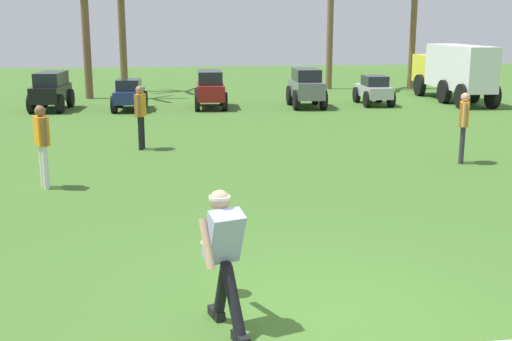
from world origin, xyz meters
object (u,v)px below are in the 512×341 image
(parked_car_slot_b, at_px, (129,94))
(box_truck, at_px, (454,70))
(parked_car_slot_d, at_px, (306,87))
(frisbee_thrower, at_px, (224,253))
(teammate_near_sideline, at_px, (42,139))
(teammate_deep, at_px, (464,121))
(parked_car_slot_a, at_px, (51,90))
(palm_tree_far_right, at_px, (414,16))
(palm_tree_far_left, at_px, (84,15))
(parked_car_slot_e, at_px, (374,90))
(frisbee_in_flight, at_px, (213,242))
(palm_tree_left_of_centre, at_px, (122,11))
(teammate_midfield, at_px, (141,111))
(parked_car_slot_c, at_px, (210,88))

(parked_car_slot_b, xyz_separation_m, box_truck, (12.50, 0.91, 0.67))
(parked_car_slot_d, distance_m, box_truck, 6.21)
(frisbee_thrower, height_order, teammate_near_sideline, teammate_near_sideline)
(frisbee_thrower, distance_m, teammate_deep, 9.26)
(frisbee_thrower, xyz_separation_m, parked_car_slot_a, (-4.55, 17.52, -0.08))
(frisbee_thrower, relative_size, teammate_deep, 0.91)
(palm_tree_far_right, bearing_deg, palm_tree_far_left, -172.06)
(parked_car_slot_b, bearing_deg, teammate_near_sideline, -95.32)
(teammate_deep, height_order, parked_car_slot_e, teammate_deep)
(frisbee_thrower, distance_m, frisbee_in_flight, 0.85)
(parked_car_slot_b, bearing_deg, parked_car_slot_e, 1.69)
(frisbee_thrower, relative_size, palm_tree_left_of_centre, 0.24)
(teammate_near_sideline, relative_size, palm_tree_left_of_centre, 0.26)
(teammate_midfield, relative_size, parked_car_slot_c, 0.64)
(parked_car_slot_e, xyz_separation_m, palm_tree_left_of_centre, (-9.61, 6.33, 2.99))
(box_truck, height_order, palm_tree_far_right, palm_tree_far_right)
(parked_car_slot_c, height_order, palm_tree_left_of_centre, palm_tree_left_of_centre)
(box_truck, bearing_deg, teammate_near_sideline, -138.64)
(frisbee_in_flight, xyz_separation_m, parked_car_slot_b, (-1.75, 16.27, -0.06))
(parked_car_slot_a, height_order, palm_tree_far_left, palm_tree_far_left)
(frisbee_in_flight, relative_size, palm_tree_left_of_centre, 0.05)
(teammate_deep, bearing_deg, parked_car_slot_b, 127.74)
(frisbee_thrower, distance_m, palm_tree_far_left, 21.43)
(teammate_midfield, relative_size, palm_tree_far_left, 0.29)
(teammate_near_sideline, xyz_separation_m, teammate_midfield, (1.68, 3.59, 0.00))
(parked_car_slot_b, height_order, parked_car_slot_d, parked_car_slot_d)
(frisbee_thrower, bearing_deg, teammate_near_sideline, 114.84)
(frisbee_in_flight, bearing_deg, palm_tree_far_right, 63.70)
(teammate_deep, xyz_separation_m, parked_car_slot_d, (-1.34, 9.94, -0.20))
(palm_tree_far_right, bearing_deg, frisbee_in_flight, -116.30)
(teammate_near_sideline, bearing_deg, frisbee_in_flight, -62.28)
(parked_car_slot_a, relative_size, parked_car_slot_c, 1.01)
(parked_car_slot_e, distance_m, palm_tree_far_left, 11.82)
(box_truck, bearing_deg, parked_car_slot_c, -176.02)
(parked_car_slot_a, relative_size, parked_car_slot_e, 1.10)
(parked_car_slot_d, height_order, parked_car_slot_e, parked_car_slot_d)
(frisbee_in_flight, distance_m, palm_tree_left_of_centre, 23.17)
(parked_car_slot_d, relative_size, box_truck, 0.40)
(teammate_deep, xyz_separation_m, palm_tree_far_right, (4.97, 15.87, 2.39))
(frisbee_in_flight, distance_m, teammate_midfield, 8.93)
(palm_tree_far_left, bearing_deg, frisbee_thrower, -80.13)
(parked_car_slot_e, bearing_deg, palm_tree_left_of_centre, 146.64)
(parked_car_slot_c, distance_m, palm_tree_left_of_centre, 7.76)
(teammate_deep, height_order, parked_car_slot_d, teammate_deep)
(frisbee_in_flight, bearing_deg, parked_car_slot_c, 86.06)
(teammate_midfield, distance_m, teammate_deep, 7.53)
(teammate_midfield, bearing_deg, palm_tree_far_left, 102.50)
(parked_car_slot_b, distance_m, palm_tree_far_right, 14.27)
(parked_car_slot_a, bearing_deg, teammate_deep, -44.82)
(parked_car_slot_c, xyz_separation_m, parked_car_slot_e, (6.18, 0.02, -0.16))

